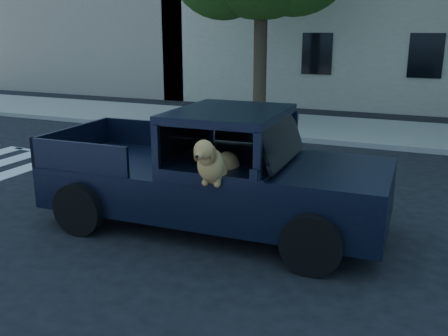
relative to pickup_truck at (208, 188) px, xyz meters
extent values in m
plane|color=black|center=(1.63, -0.46, -0.65)|extent=(120.00, 120.00, 0.00)
cube|color=gray|center=(1.63, 8.74, -0.58)|extent=(60.00, 4.00, 0.15)
cylinder|color=#332619|center=(-2.37, 9.14, 1.55)|extent=(0.44, 0.44, 4.40)
cube|color=tan|center=(-13.37, 16.04, 3.35)|extent=(12.00, 6.00, 8.00)
cube|color=black|center=(0.09, 0.03, 0.00)|extent=(5.46, 2.25, 0.69)
cube|color=black|center=(2.01, 0.09, 0.43)|extent=(1.63, 2.13, 0.17)
cube|color=black|center=(0.35, 0.03, 1.22)|extent=(1.67, 2.05, 0.12)
cube|color=black|center=(1.19, 0.06, 0.85)|extent=(0.32, 1.79, 0.59)
cube|color=black|center=(0.57, -0.43, 0.20)|extent=(0.59, 0.59, 0.39)
cube|color=black|center=(1.22, -1.23, 0.68)|extent=(0.11, 0.06, 0.17)
camera|label=1|loc=(3.26, -6.89, 2.44)|focal=40.00mm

